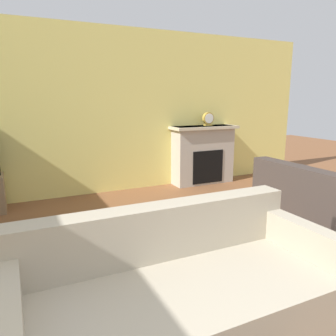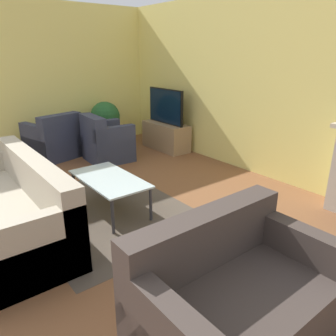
{
  "view_description": "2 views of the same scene",
  "coord_description": "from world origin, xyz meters",
  "px_view_note": "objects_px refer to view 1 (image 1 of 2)",
  "views": [
    {
      "loc": [
        -0.96,
        -0.51,
        1.57
      ],
      "look_at": [
        0.78,
        3.12,
        0.71
      ],
      "focal_mm": 35.0,
      "sensor_mm": 36.0,
      "label": 1
    },
    {
      "loc": [
        3.35,
        0.68,
        1.85
      ],
      "look_at": [
        0.77,
        2.69,
        0.67
      ],
      "focal_mm": 35.0,
      "sensor_mm": 36.0,
      "label": 2
    }
  ],
  "objects_px": {
    "couch_loveseat": "(314,207)",
    "coffee_table": "(136,222)",
    "couch_sectional": "(179,296)",
    "mantel_clock": "(208,119)"
  },
  "relations": [
    {
      "from": "couch_loveseat",
      "to": "coffee_table",
      "type": "height_order",
      "value": "couch_loveseat"
    },
    {
      "from": "couch_sectional",
      "to": "coffee_table",
      "type": "xyz_separation_m",
      "value": [
        0.12,
        1.14,
        0.1
      ]
    },
    {
      "from": "couch_sectional",
      "to": "mantel_clock",
      "type": "relative_size",
      "value": 8.78
    },
    {
      "from": "couch_loveseat",
      "to": "mantel_clock",
      "type": "relative_size",
      "value": 5.5
    },
    {
      "from": "couch_loveseat",
      "to": "coffee_table",
      "type": "relative_size",
      "value": 1.24
    },
    {
      "from": "couch_sectional",
      "to": "coffee_table",
      "type": "bearing_deg",
      "value": 84.06
    },
    {
      "from": "couch_loveseat",
      "to": "mantel_clock",
      "type": "height_order",
      "value": "mantel_clock"
    },
    {
      "from": "couch_loveseat",
      "to": "coffee_table",
      "type": "distance_m",
      "value": 2.18
    },
    {
      "from": "coffee_table",
      "to": "couch_loveseat",
      "type": "bearing_deg",
      "value": -6.69
    },
    {
      "from": "couch_sectional",
      "to": "couch_loveseat",
      "type": "distance_m",
      "value": 2.45
    }
  ]
}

